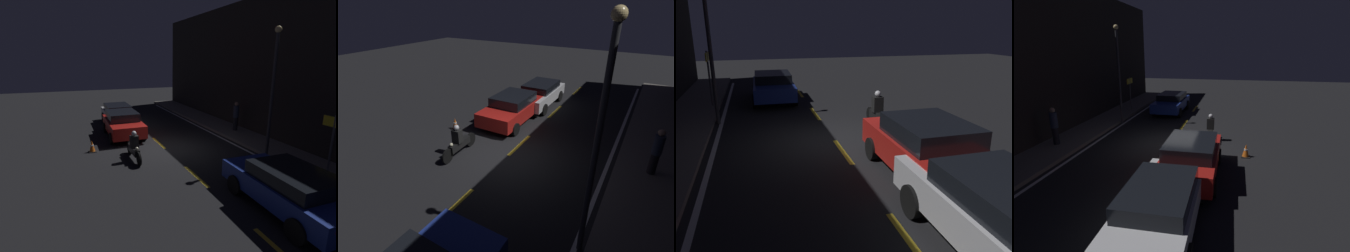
{
  "view_description": "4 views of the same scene",
  "coord_description": "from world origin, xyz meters",
  "views": [
    {
      "loc": [
        11.91,
        -4.4,
        4.45
      ],
      "look_at": [
        -0.48,
        0.34,
        1.05
      ],
      "focal_mm": 28.0,
      "sensor_mm": 36.0,
      "label": 1
    },
    {
      "loc": [
        8.08,
        4.54,
        5.82
      ],
      "look_at": [
        -0.45,
        -0.38,
        1.09
      ],
      "focal_mm": 28.0,
      "sensor_mm": 36.0,
      "label": 2
    },
    {
      "loc": [
        -9.76,
        2.38,
        3.58
      ],
      "look_at": [
        -1.23,
        0.03,
        0.86
      ],
      "focal_mm": 35.0,
      "sensor_mm": 36.0,
      "label": 3
    },
    {
      "loc": [
        -11.59,
        -2.88,
        4.48
      ],
      "look_at": [
        0.76,
        -0.42,
        0.73
      ],
      "focal_mm": 28.0,
      "sensor_mm": 36.0,
      "label": 4
    }
  ],
  "objects": [
    {
      "name": "shop_sign",
      "position": [
        5.68,
        4.27,
        1.83
      ],
      "size": [
        0.9,
        0.08,
        2.4
      ],
      "color": "#4C4C51",
      "rests_on": "raised_curb"
    },
    {
      "name": "lane_dash_e",
      "position": [
        8.0,
        0.0,
        0.0
      ],
      "size": [
        2.0,
        0.14,
        0.01
      ],
      "color": "gold",
      "rests_on": "ground"
    },
    {
      "name": "street_lamp",
      "position": [
        3.01,
        3.81,
        3.24
      ],
      "size": [
        0.28,
        0.28,
        5.76
      ],
      "color": "#333338",
      "rests_on": "ground"
    },
    {
      "name": "traffic_cone_near",
      "position": [
        -0.84,
        -3.52,
        0.28
      ],
      "size": [
        0.37,
        0.37,
        0.58
      ],
      "color": "black",
      "rests_on": "ground"
    },
    {
      "name": "ground_plane",
      "position": [
        0.0,
        0.0,
        0.0
      ],
      "size": [
        56.0,
        56.0,
        0.0
      ],
      "primitive_type": "plane",
      "color": "black"
    },
    {
      "name": "motorcycle",
      "position": [
        0.89,
        -1.84,
        0.56
      ],
      "size": [
        2.16,
        0.37,
        1.37
      ],
      "rotation": [
        0.0,
        0.0,
        0.03
      ],
      "color": "black",
      "rests_on": "ground"
    },
    {
      "name": "lane_dash_d",
      "position": [
        3.5,
        0.0,
        0.0
      ],
      "size": [
        2.0,
        0.14,
        0.01
      ],
      "color": "gold",
      "rests_on": "ground"
    },
    {
      "name": "taxi_red",
      "position": [
        -3.05,
        -1.53,
        0.77
      ],
      "size": [
        4.01,
        1.99,
        1.45
      ],
      "rotation": [
        0.0,
        0.0,
        0.0
      ],
      "color": "red",
      "rests_on": "ground"
    },
    {
      "name": "sedan_blue",
      "position": [
        6.55,
        1.5,
        0.75
      ],
      "size": [
        4.28,
        2.06,
        1.37
      ],
      "rotation": [
        0.0,
        0.0,
        3.13
      ],
      "color": "navy",
      "rests_on": "ground"
    },
    {
      "name": "lane_dash_b",
      "position": [
        -5.5,
        0.0,
        0.0
      ],
      "size": [
        2.0,
        0.14,
        0.01
      ],
      "color": "gold",
      "rests_on": "ground"
    },
    {
      "name": "raised_curb",
      "position": [
        0.0,
        4.99,
        0.07
      ],
      "size": [
        28.0,
        2.05,
        0.15
      ],
      "color": "#605B56",
      "rests_on": "ground"
    },
    {
      "name": "lane_solid_kerb",
      "position": [
        0.0,
        3.71,
        0.0
      ],
      "size": [
        25.2,
        0.14,
        0.01
      ],
      "color": "silver",
      "rests_on": "ground"
    },
    {
      "name": "lane_dash_c",
      "position": [
        -1.0,
        0.0,
        0.0
      ],
      "size": [
        2.0,
        0.14,
        0.01
      ],
      "color": "gold",
      "rests_on": "ground"
    },
    {
      "name": "sedan_white",
      "position": [
        -6.05,
        -1.25,
        0.75
      ],
      "size": [
        4.28,
        1.94,
        1.36
      ],
      "rotation": [
        0.0,
        0.0,
        0.01
      ],
      "color": "silver",
      "rests_on": "ground"
    },
    {
      "name": "building_front",
      "position": [
        0.0,
        6.16,
        3.96
      ],
      "size": [
        28.0,
        0.3,
        7.93
      ],
      "color": "black",
      "rests_on": "ground"
    },
    {
      "name": "pedestrian",
      "position": [
        -1.37,
        5.18,
        1.04
      ],
      "size": [
        0.34,
        0.34,
        1.75
      ],
      "color": "black",
      "rests_on": "raised_curb"
    }
  ]
}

